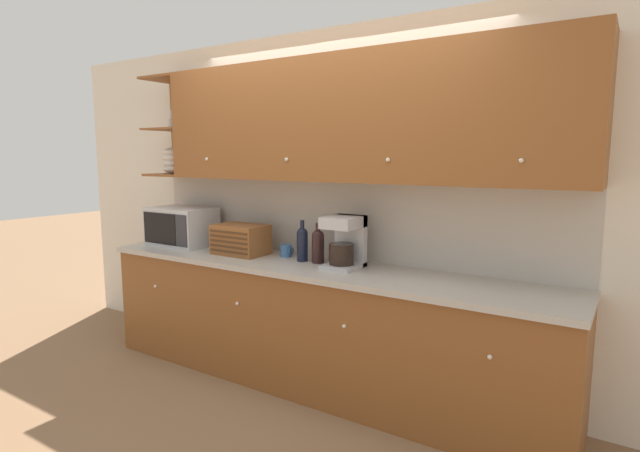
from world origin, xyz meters
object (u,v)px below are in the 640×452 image
Objects in this scene: wine_bottle at (318,245)px; second_wine_bottle at (302,243)px; bread_box at (241,240)px; mug at (286,251)px; microwave at (182,226)px; coffee_maker at (345,241)px; mug_blue_second at (216,243)px.

second_wine_bottle is at bearing -174.77° from wine_bottle.
bread_box is at bearing -174.96° from wine_bottle.
bread_box reaches higher than mug.
mug is 0.34× the size of wine_bottle.
bread_box is at bearing -2.37° from microwave.
bread_box is 1.14× the size of coffee_maker.
second_wine_bottle is (0.20, -0.07, 0.09)m from mug.
second_wine_bottle is at bearing 0.89° from microwave.
bread_box is at bearing -162.24° from mug.
mug is (0.36, 0.12, -0.07)m from bread_box.
second_wine_bottle is at bearing -18.60° from mug.
bread_box is (0.30, -0.03, 0.06)m from mug_blue_second.
coffee_maker is at bearing 0.75° from mug_blue_second.
microwave is 1.91× the size of wine_bottle.
wine_bottle is (0.13, 0.01, -0.00)m from second_wine_bottle.
wine_bottle is at bearing 2.03° from mug_blue_second.
second_wine_bottle is at bearing 178.89° from coffee_maker.
second_wine_bottle is at bearing 1.55° from mug_blue_second.
mug is 0.59m from coffee_maker.
bread_box is 1.41× the size of wine_bottle.
wine_bottle is at bearing 1.29° from microwave.
second_wine_bottle is 0.84× the size of coffee_maker.
microwave reaches higher than wine_bottle.
coffee_maker is at bearing -7.43° from mug.
mug_blue_second reaches higher than mug.
mug_blue_second is 1.23m from coffee_maker.
bread_box is (0.70, -0.03, -0.05)m from microwave.
bread_box is 0.93m from coffee_maker.
wine_bottle is 0.25m from coffee_maker.
wine_bottle is (0.69, 0.06, 0.02)m from bread_box.
microwave is 1.36× the size of bread_box.
microwave is 1.55× the size of coffee_maker.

